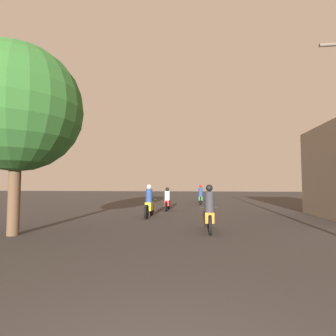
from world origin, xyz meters
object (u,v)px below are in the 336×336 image
object	(u,v)px
motorcycle_orange	(209,212)
motorcycle_red	(167,201)
street_tree	(17,108)
motorcycle_yellow	(149,204)
motorcycle_green	(201,197)
motorcycle_black	(200,196)

from	to	relation	value
motorcycle_orange	motorcycle_red	size ratio (longest dim) A/B	1.05
street_tree	motorcycle_yellow	bearing A→B (deg)	56.43
motorcycle_red	street_tree	size ratio (longest dim) A/B	0.31
motorcycle_yellow	street_tree	distance (m)	7.00
motorcycle_orange	street_tree	world-z (taller)	street_tree
motorcycle_red	motorcycle_green	world-z (taller)	motorcycle_green
motorcycle_orange	motorcycle_black	world-z (taller)	motorcycle_orange
motorcycle_red	street_tree	world-z (taller)	street_tree
motorcycle_red	motorcycle_black	world-z (taller)	motorcycle_black
motorcycle_yellow	motorcycle_black	distance (m)	11.93
motorcycle_black	street_tree	world-z (taller)	street_tree
motorcycle_orange	street_tree	size ratio (longest dim) A/B	0.32
motorcycle_orange	motorcycle_green	xyz separation A→B (m)	(-0.33, 12.25, -0.01)
motorcycle_orange	motorcycle_yellow	size ratio (longest dim) A/B	0.97
motorcycle_red	motorcycle_black	distance (m)	8.43
motorcycle_orange	motorcycle_red	xyz separation A→B (m)	(-2.38, 7.05, -0.06)
motorcycle_yellow	motorcycle_black	xyz separation A→B (m)	(2.48, 11.67, -0.07)
motorcycle_red	street_tree	bearing A→B (deg)	-119.70
motorcycle_green	street_tree	distance (m)	15.37
motorcycle_orange	motorcycle_black	xyz separation A→B (m)	(-0.35, 15.23, -0.06)
motorcycle_red	motorcycle_orange	bearing A→B (deg)	-77.00
motorcycle_orange	motorcycle_red	bearing A→B (deg)	109.83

